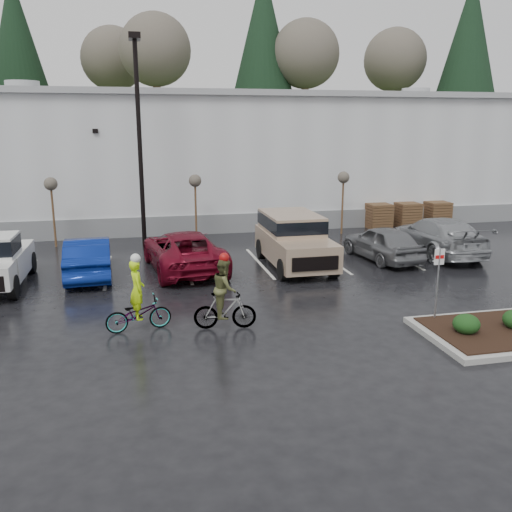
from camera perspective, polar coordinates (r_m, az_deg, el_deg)
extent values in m
plane|color=black|center=(14.61, 5.56, -8.50)|extent=(120.00, 120.00, 0.00)
cube|color=silver|center=(35.16, -5.64, 10.36)|extent=(60.00, 15.00, 7.00)
cube|color=slate|center=(28.07, -3.59, 3.40)|extent=(60.00, 0.12, 1.00)
cube|color=#999B9E|center=(35.13, -5.78, 16.15)|extent=(60.50, 15.50, 0.30)
cube|color=#243B18|center=(58.05, -8.50, 11.08)|extent=(80.00, 25.00, 6.00)
cylinder|color=black|center=(24.86, -12.12, 11.08)|extent=(0.20, 0.20, 9.00)
cube|color=black|center=(25.09, -12.68, 21.62)|extent=(0.50, 1.00, 0.25)
cylinder|color=#47361C|center=(26.42, -20.53, 3.89)|extent=(0.10, 0.10, 2.80)
sphere|color=#4D463D|center=(26.23, -20.80, 7.11)|extent=(0.60, 0.60, 0.60)
cylinder|color=#47361C|center=(26.31, -6.35, 4.64)|extent=(0.10, 0.10, 2.80)
sphere|color=#4D463D|center=(26.12, -6.44, 7.89)|extent=(0.60, 0.60, 0.60)
cylinder|color=#47361C|center=(28.11, 9.08, 5.13)|extent=(0.10, 0.10, 2.80)
sphere|color=#4D463D|center=(27.93, 9.20, 8.17)|extent=(0.60, 0.60, 0.60)
cube|color=#47361C|center=(30.12, 12.77, 4.13)|extent=(1.20, 1.20, 1.35)
cube|color=#47361C|center=(30.88, 15.63, 4.19)|extent=(1.20, 1.20, 1.35)
cube|color=#47361C|center=(31.77, 18.51, 4.24)|extent=(1.20, 1.20, 1.35)
ellipsoid|color=black|center=(15.33, 21.27, -6.69)|extent=(0.70, 0.70, 0.52)
cylinder|color=gray|center=(15.97, 18.52, -3.05)|extent=(0.05, 0.05, 2.20)
cube|color=white|center=(15.75, 18.75, -0.09)|extent=(0.30, 0.02, 0.45)
cube|color=red|center=(15.75, 18.77, -0.10)|extent=(0.26, 0.02, 0.10)
imported|color=navy|center=(20.89, -17.23, -0.10)|extent=(1.79, 4.59, 1.49)
imported|color=maroon|center=(21.06, -7.63, 0.57)|extent=(3.15, 5.77, 1.53)
imported|color=slate|center=(23.05, 13.18, 1.37)|extent=(2.21, 4.45, 1.46)
imported|color=#9FA3A7|center=(24.71, 18.53, 2.02)|extent=(2.43, 5.64, 1.62)
imported|color=#3F3F44|center=(15.19, -12.27, -5.99)|extent=(1.86, 0.91, 0.94)
imported|color=#B8F00D|center=(14.98, -12.40, -3.46)|extent=(0.49, 0.65, 1.64)
sphere|color=silver|center=(14.75, -12.57, -0.27)|extent=(0.27, 0.27, 0.27)
imported|color=#3F3F44|center=(14.99, -3.29, -5.77)|extent=(1.71, 0.71, 1.04)
imported|color=#4F522B|center=(14.78, -3.32, -3.40)|extent=(0.54, 0.85, 1.63)
sphere|color=#990C0C|center=(14.56, -3.37, -0.18)|extent=(0.27, 0.27, 0.27)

